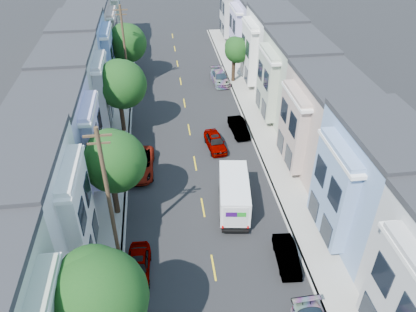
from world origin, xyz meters
TOP-DOWN VIEW (x-y plane):
  - ground at (0.00, 0.00)m, footprint 160.00×160.00m
  - road_slab at (0.00, 15.00)m, footprint 12.00×70.00m
  - curb_left at (-6.05, 15.00)m, footprint 0.30×70.00m
  - curb_right at (6.05, 15.00)m, footprint 0.30×70.00m
  - sidewalk_left at (-7.35, 15.00)m, footprint 2.60×70.00m
  - sidewalk_right at (7.35, 15.00)m, footprint 2.60×70.00m
  - centerline at (0.00, 15.00)m, footprint 0.12×70.00m
  - townhouse_row_left at (-11.15, 15.00)m, footprint 5.00×70.00m
  - townhouse_row_right at (11.15, 15.00)m, footprint 5.00×70.00m
  - tree_b at (-6.30, -5.39)m, footprint 4.70×4.70m
  - tree_c at (-6.30, 6.24)m, footprint 4.51×4.51m
  - tree_d at (-6.30, 18.56)m, footprint 4.70×4.70m
  - tree_e at (-6.30, 31.38)m, footprint 4.70×4.70m
  - tree_far_r at (6.89, 29.15)m, footprint 3.10×3.10m
  - utility_pole_near at (-6.30, 2.00)m, footprint 1.60×0.26m
  - utility_pole_far at (-6.30, 28.00)m, footprint 1.60×0.26m
  - fedex_truck at (2.35, 5.62)m, footprint 2.19×5.70m
  - lead_sedan at (2.18, 14.33)m, footprint 2.06×4.34m
  - parked_left_c at (-4.90, 0.25)m, footprint 1.74×4.08m
  - parked_left_d at (-4.90, 11.50)m, footprint 2.62×5.31m
  - parked_right_b at (4.90, -0.15)m, footprint 1.53×3.74m
  - parked_right_c at (4.90, 16.74)m, footprint 1.68×4.00m
  - parked_right_d at (4.90, 28.99)m, footprint 2.21×4.69m

SIDE VIEW (x-z plane):
  - ground at x=0.00m, z-range 0.00..0.00m
  - centerline at x=0.00m, z-range -0.01..0.01m
  - townhouse_row_left at x=-11.15m, z-range -4.25..4.25m
  - townhouse_row_right at x=11.15m, z-range -4.25..4.25m
  - road_slab at x=0.00m, z-range 0.00..0.02m
  - curb_left at x=-6.05m, z-range 0.00..0.15m
  - curb_right at x=6.05m, z-range 0.00..0.15m
  - sidewalk_left at x=-7.35m, z-range 0.00..0.15m
  - sidewalk_right at x=7.35m, z-range 0.00..0.15m
  - parked_right_b at x=4.90m, z-range 0.00..1.22m
  - parked_right_c at x=4.90m, z-range 0.00..1.30m
  - parked_left_c at x=-4.90m, z-range 0.00..1.30m
  - lead_sedan at x=2.18m, z-range 0.00..1.36m
  - parked_right_d at x=4.90m, z-range 0.00..1.37m
  - parked_left_d at x=-4.90m, z-range 0.00..1.45m
  - fedex_truck at x=2.35m, z-range 0.16..2.89m
  - tree_far_r at x=6.89m, z-range 1.22..6.85m
  - tree_e at x=-6.30m, z-range 1.20..8.32m
  - tree_c at x=-6.30m, z-range 1.28..8.38m
  - tree_d at x=-6.30m, z-range 1.38..8.90m
  - utility_pole_near at x=-6.30m, z-range 0.15..10.15m
  - utility_pole_far at x=-6.30m, z-range 0.15..10.15m
  - tree_b at x=-6.30m, z-range 1.42..9.00m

